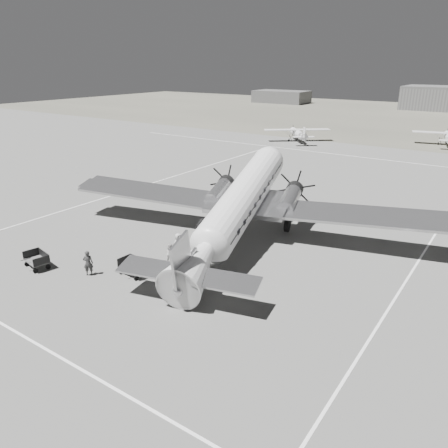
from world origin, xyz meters
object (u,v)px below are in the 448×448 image
at_px(baggage_cart_near, 133,267).
at_px(light_plane_left, 298,135).
at_px(passenger, 179,245).
at_px(baggage_cart_far, 37,260).
at_px(ramp_agent, 171,254).
at_px(shed_secondary, 281,97).
at_px(dc3_airliner, 239,207).
at_px(ground_crew, 88,263).

bearing_deg(baggage_cart_near, light_plane_left, 107.93).
bearing_deg(baggage_cart_near, passenger, 84.53).
relative_size(baggage_cart_far, ramp_agent, 1.29).
distance_m(shed_secondary, baggage_cart_near, 131.64).
distance_m(dc3_airliner, ramp_agent, 6.39).
bearing_deg(passenger, baggage_cart_far, 157.59).
bearing_deg(baggage_cart_near, ground_crew, -141.24).
relative_size(light_plane_left, baggage_cart_near, 6.05).
distance_m(baggage_cart_near, ground_crew, 2.92).
height_order(baggage_cart_near, baggage_cart_far, baggage_cart_near).
height_order(light_plane_left, baggage_cart_near, light_plane_left).
xyz_separation_m(shed_secondary, baggage_cart_near, (52.04, -120.91, -1.46)).
bearing_deg(ramp_agent, passenger, 25.41).
bearing_deg(shed_secondary, dc3_airliner, -64.01).
relative_size(baggage_cart_far, passenger, 1.07).
xyz_separation_m(light_plane_left, ground_crew, (11.08, -54.47, -0.35)).
xyz_separation_m(ramp_agent, passenger, (-0.28, 1.17, 0.15)).
height_order(shed_secondary, baggage_cart_far, shed_secondary).
xyz_separation_m(shed_secondary, baggage_cart_far, (45.89, -123.85, -1.46)).
relative_size(light_plane_left, ground_crew, 6.76).
distance_m(baggage_cart_near, ramp_agent, 2.84).
distance_m(shed_secondary, passenger, 128.35).
distance_m(baggage_cart_far, ground_crew, 3.99).
bearing_deg(ramp_agent, baggage_cart_near, 173.68).
relative_size(light_plane_left, baggage_cart_far, 6.09).
relative_size(shed_secondary, baggage_cart_far, 9.45).
xyz_separation_m(baggage_cart_near, baggage_cart_far, (-6.14, -2.94, -0.00)).
bearing_deg(ramp_agent, shed_secondary, 36.20).
bearing_deg(light_plane_left, ramp_agent, -112.77).
xyz_separation_m(ground_crew, ramp_agent, (3.27, 4.36, -0.12)).
bearing_deg(ground_crew, passenger, -160.45).
distance_m(baggage_cart_far, passenger, 9.60).
height_order(dc3_airliner, baggage_cart_far, dc3_airliner).
bearing_deg(ramp_agent, ground_crew, 155.21).
bearing_deg(light_plane_left, baggage_cart_near, -114.45).
height_order(shed_secondary, ramp_agent, shed_secondary).
relative_size(ground_crew, ramp_agent, 1.17).
bearing_deg(dc3_airliner, baggage_cart_far, -142.48).
xyz_separation_m(shed_secondary, ground_crew, (49.66, -122.58, -1.14)).
height_order(baggage_cart_far, ramp_agent, ramp_agent).
height_order(dc3_airliner, passenger, dc3_airliner).
height_order(light_plane_left, ramp_agent, light_plane_left).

